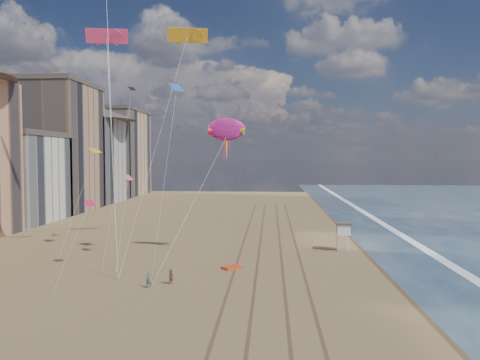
% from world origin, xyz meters
% --- Properties ---
extents(ground, '(260.00, 260.00, 0.00)m').
position_xyz_m(ground, '(0.00, 0.00, 0.00)').
color(ground, brown).
rests_on(ground, ground).
extents(wet_sand, '(260.00, 260.00, 0.00)m').
position_xyz_m(wet_sand, '(19.00, 40.00, 0.00)').
color(wet_sand, '#42301E').
rests_on(wet_sand, ground).
extents(foam, '(260.00, 260.00, 0.00)m').
position_xyz_m(foam, '(23.20, 40.00, 0.00)').
color(foam, white).
rests_on(foam, ground).
extents(tracks, '(7.68, 120.00, 0.01)m').
position_xyz_m(tracks, '(2.55, 30.00, 0.01)').
color(tracks, brown).
rests_on(tracks, ground).
extents(buildings, '(34.72, 131.35, 29.00)m').
position_xyz_m(buildings, '(-45.73, 65.59, 13.55)').
color(buildings, '#C6B284').
rests_on(buildings, ground).
extents(lifeguard_stand, '(2.05, 2.05, 3.70)m').
position_xyz_m(lifeguard_stand, '(12.14, 30.96, 2.85)').
color(lifeguard_stand, silver).
rests_on(lifeguard_stand, ground).
extents(grounded_kite, '(2.40, 2.33, 0.23)m').
position_xyz_m(grounded_kite, '(-1.57, 20.43, 0.12)').
color(grounded_kite, '#EB3C13').
rests_on(grounded_kite, ground).
extents(show_kite, '(5.28, 7.06, 20.53)m').
position_xyz_m(show_kite, '(-2.74, 26.68, 15.63)').
color(show_kite, '#AD1A75').
rests_on(show_kite, ground).
extents(kite_flyer_a, '(0.58, 0.42, 1.51)m').
position_xyz_m(kite_flyer_a, '(-8.74, 12.37, 0.75)').
color(kite_flyer_a, slate).
rests_on(kite_flyer_a, ground).
extents(kite_flyer_b, '(0.85, 0.74, 1.48)m').
position_xyz_m(kite_flyer_b, '(-6.89, 13.65, 0.74)').
color(kite_flyer_b, brown).
rests_on(kite_flyer_b, ground).
extents(parafoils, '(14.64, 9.28, 13.64)m').
position_xyz_m(parafoils, '(-14.16, 27.94, 31.55)').
color(parafoils, black).
rests_on(parafoils, ground).
extents(small_kites, '(14.18, 11.70, 14.46)m').
position_xyz_m(small_kites, '(-14.45, 25.08, 14.96)').
color(small_kites, '#DA555A').
rests_on(small_kites, ground).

